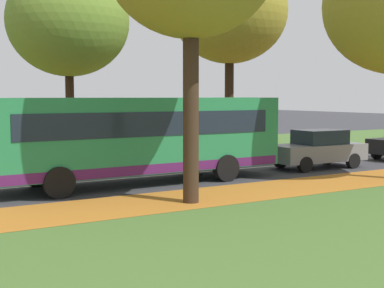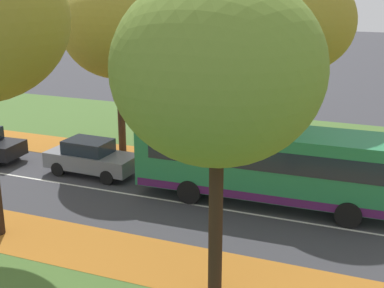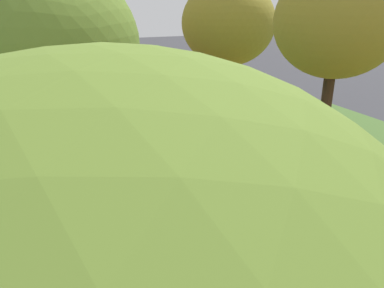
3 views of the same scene
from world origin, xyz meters
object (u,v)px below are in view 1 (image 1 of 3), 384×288
tree_left_near (68,22)px  tree_left_mid (230,12)px  bus (138,135)px  car_grey_lead (318,149)px

tree_left_near → tree_left_mid: 8.34m
tree_left_mid → bus: tree_left_mid is taller
bus → car_grey_lead: (0.13, 8.23, -0.89)m
tree_left_mid → car_grey_lead: size_ratio=2.36×
tree_left_near → tree_left_mid: tree_left_mid is taller
tree_left_near → tree_left_mid: (0.65, 8.26, 1.01)m
tree_left_near → bus: tree_left_near is taller
tree_left_near → car_grey_lead: size_ratio=2.07×
bus → car_grey_lead: bearing=89.1°
tree_left_near → car_grey_lead: tree_left_near is taller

